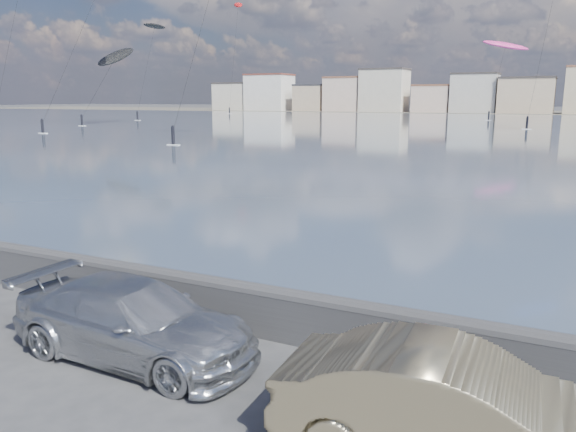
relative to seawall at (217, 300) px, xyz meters
The scene contains 11 objects.
ground 2.76m from the seawall, 90.00° to the right, with size 700.00×700.00×0.00m, color #333335.
bay_water 88.80m from the seawall, 90.00° to the left, with size 500.00×177.00×0.00m, color #3F4F5D.
far_shore_strip 197.30m from the seawall, 90.00° to the left, with size 500.00×60.00×0.00m, color #4C473D.
seawall is the anchor object (origin of this frame).
far_buildings 183.39m from the seawall, 89.59° to the left, with size 240.79×13.26×14.60m.
car_silver 1.94m from the seawall, 107.40° to the right, with size 1.97×4.84×1.40m, color #BABDC2.
car_champagne 5.77m from the seawall, 25.04° to the right, with size 1.63×4.67×1.54m, color tan.
kitesurfer_2 126.47m from the seawall, 129.50° to the left, with size 6.21×16.22×21.15m.
kitesurfer_9 128.06m from the seawall, 93.40° to the left, with size 10.84×13.01×17.79m.
kitesurfer_10 100.09m from the seawall, 133.71° to the left, with size 4.38×15.35×14.73m.
kitesurfer_16 173.98m from the seawall, 120.87° to the left, with size 6.94×13.69×34.47m.
Camera 1 is at (6.18, -6.52, 4.67)m, focal length 35.00 mm.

